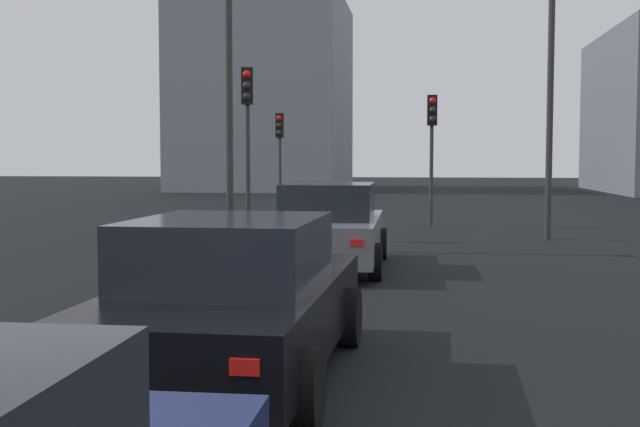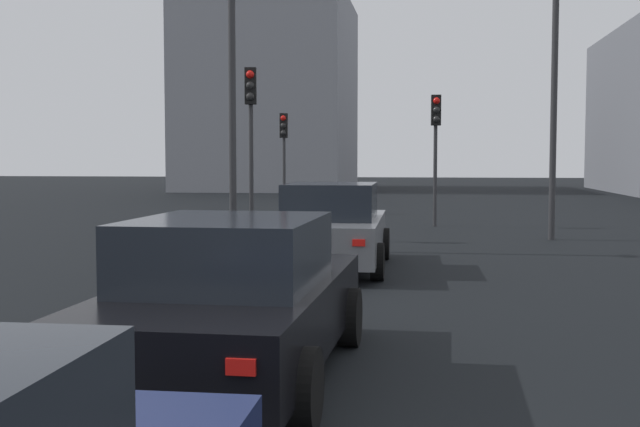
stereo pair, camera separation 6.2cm
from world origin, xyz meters
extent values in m
cube|color=slate|center=(9.75, 1.51, 0.60)|extent=(4.63, 1.88, 0.69)
cube|color=#1E232B|center=(9.52, 1.51, 1.27)|extent=(2.10, 1.62, 0.64)
cylinder|color=black|center=(11.19, 0.63, 0.32)|extent=(0.64, 0.23, 0.64)
cylinder|color=black|center=(11.16, 2.44, 0.32)|extent=(0.64, 0.23, 0.64)
cylinder|color=black|center=(8.34, 0.58, 0.32)|extent=(0.64, 0.23, 0.64)
cylinder|color=black|center=(8.30, 2.39, 0.32)|extent=(0.64, 0.23, 0.64)
cube|color=red|center=(7.44, 0.82, 0.73)|extent=(0.03, 0.20, 0.11)
cube|color=red|center=(7.42, 2.12, 0.73)|extent=(0.03, 0.20, 0.11)
cube|color=black|center=(2.19, 1.54, 0.58)|extent=(4.56, 1.94, 0.65)
cube|color=#1E232B|center=(1.97, 1.54, 1.21)|extent=(2.07, 1.65, 0.60)
cylinder|color=black|center=(3.57, 0.59, 0.32)|extent=(0.65, 0.24, 0.64)
cylinder|color=black|center=(3.62, 2.41, 0.32)|extent=(0.65, 0.24, 0.64)
cylinder|color=black|center=(0.77, 0.67, 0.32)|extent=(0.65, 0.24, 0.64)
cylinder|color=black|center=(0.82, 2.48, 0.32)|extent=(0.65, 0.24, 0.64)
cube|color=red|center=(-0.10, 0.94, 0.70)|extent=(0.04, 0.20, 0.11)
cube|color=red|center=(-0.06, 2.25, 0.70)|extent=(0.04, 0.20, 0.11)
cylinder|color=#2D2D30|center=(19.31, -0.45, 1.50)|extent=(0.11, 0.11, 3.00)
cube|color=black|center=(19.25, -0.46, 3.45)|extent=(0.23, 0.30, 0.90)
sphere|color=red|center=(19.14, -0.47, 3.72)|extent=(0.20, 0.20, 0.20)
sphere|color=black|center=(19.14, -0.47, 3.45)|extent=(0.20, 0.20, 0.20)
sphere|color=black|center=(19.14, -0.47, 3.18)|extent=(0.20, 0.20, 0.20)
cylinder|color=#2D2D30|center=(14.71, 4.13, 1.68)|extent=(0.11, 0.11, 3.37)
cube|color=black|center=(14.65, 4.12, 3.82)|extent=(0.23, 0.30, 0.90)
sphere|color=red|center=(14.54, 4.11, 4.09)|extent=(0.20, 0.20, 0.20)
sphere|color=black|center=(14.54, 4.11, 3.82)|extent=(0.20, 0.20, 0.20)
sphere|color=black|center=(14.54, 4.11, 3.55)|extent=(0.20, 0.20, 0.20)
cylinder|color=#2D2D30|center=(24.53, 5.05, 1.39)|extent=(0.11, 0.11, 2.78)
cube|color=black|center=(24.47, 5.05, 3.23)|extent=(0.20, 0.28, 0.90)
sphere|color=red|center=(24.36, 5.05, 3.50)|extent=(0.20, 0.20, 0.20)
sphere|color=black|center=(24.36, 5.05, 3.23)|extent=(0.20, 0.20, 0.20)
sphere|color=black|center=(24.36, 5.05, 2.96)|extent=(0.20, 0.20, 0.20)
cylinder|color=#2D2D30|center=(15.70, -3.32, 4.23)|extent=(0.16, 0.16, 8.46)
cylinder|color=#2D2D30|center=(12.47, 4.05, 3.41)|extent=(0.16, 0.16, 6.83)
cube|color=gray|center=(47.72, 10.00, 6.17)|extent=(13.34, 10.16, 12.35)
camera|label=1|loc=(-5.18, -0.19, 2.06)|focal=45.71mm
camera|label=2|loc=(-5.17, -0.25, 2.06)|focal=45.71mm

